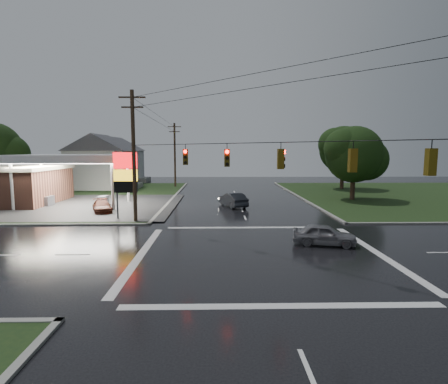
{
  "coord_description": "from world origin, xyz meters",
  "views": [
    {
      "loc": [
        -2.52,
        -19.99,
        6.07
      ],
      "look_at": [
        -2.02,
        5.66,
        3.0
      ],
      "focal_mm": 28.0,
      "sensor_mm": 36.0,
      "label": 1
    }
  ],
  "objects_px": {
    "utility_pole_nw": "(134,155)",
    "tree_ne_near": "(355,155)",
    "utility_pole_n": "(175,154)",
    "car_north": "(233,200)",
    "car_crossing": "(324,235)",
    "gas_station": "(12,182)",
    "pylon_sign": "(126,174)",
    "tree_ne_far": "(344,150)",
    "car_pump": "(102,206)",
    "house_near": "(101,161)",
    "house_far": "(117,159)"
  },
  "relations": [
    {
      "from": "utility_pole_nw",
      "to": "tree_ne_near",
      "type": "bearing_deg",
      "value": 27.86
    },
    {
      "from": "utility_pole_nw",
      "to": "utility_pole_n",
      "type": "bearing_deg",
      "value": 90.0
    },
    {
      "from": "car_north",
      "to": "car_crossing",
      "type": "relative_size",
      "value": 1.17
    },
    {
      "from": "car_crossing",
      "to": "gas_station",
      "type": "bearing_deg",
      "value": 73.15
    },
    {
      "from": "pylon_sign",
      "to": "utility_pole_nw",
      "type": "relative_size",
      "value": 0.55
    },
    {
      "from": "pylon_sign",
      "to": "tree_ne_far",
      "type": "height_order",
      "value": "tree_ne_far"
    },
    {
      "from": "tree_ne_near",
      "to": "car_crossing",
      "type": "xyz_separation_m",
      "value": [
        -9.77,
        -20.15,
        -4.88
      ]
    },
    {
      "from": "utility_pole_nw",
      "to": "gas_station",
      "type": "bearing_deg",
      "value": 147.77
    },
    {
      "from": "pylon_sign",
      "to": "car_pump",
      "type": "height_order",
      "value": "pylon_sign"
    },
    {
      "from": "tree_ne_far",
      "to": "car_crossing",
      "type": "xyz_separation_m",
      "value": [
        -12.77,
        -32.15,
        -5.5
      ]
    },
    {
      "from": "tree_ne_far",
      "to": "car_north",
      "type": "relative_size",
      "value": 2.11
    },
    {
      "from": "car_north",
      "to": "car_crossing",
      "type": "bearing_deg",
      "value": 87.82
    },
    {
      "from": "gas_station",
      "to": "tree_ne_far",
      "type": "xyz_separation_m",
      "value": [
        42.83,
        14.29,
        3.63
      ]
    },
    {
      "from": "utility_pole_nw",
      "to": "utility_pole_n",
      "type": "distance_m",
      "value": 28.5
    },
    {
      "from": "car_pump",
      "to": "utility_pole_nw",
      "type": "bearing_deg",
      "value": -70.41
    },
    {
      "from": "gas_station",
      "to": "car_crossing",
      "type": "xyz_separation_m",
      "value": [
        30.05,
        -17.85,
        -1.87
      ]
    },
    {
      "from": "utility_pole_nw",
      "to": "house_near",
      "type": "xyz_separation_m",
      "value": [
        -11.45,
        26.5,
        -1.32
      ]
    },
    {
      "from": "house_far",
      "to": "tree_ne_near",
      "type": "distance_m",
      "value": 44.5
    },
    {
      "from": "utility_pole_nw",
      "to": "pylon_sign",
      "type": "bearing_deg",
      "value": 135.0
    },
    {
      "from": "tree_ne_near",
      "to": "car_pump",
      "type": "height_order",
      "value": "tree_ne_near"
    },
    {
      "from": "car_pump",
      "to": "house_near",
      "type": "bearing_deg",
      "value": 84.69
    },
    {
      "from": "house_near",
      "to": "gas_station",
      "type": "bearing_deg",
      "value": -106.17
    },
    {
      "from": "utility_pole_nw",
      "to": "tree_ne_far",
      "type": "distance_m",
      "value": 36.2
    },
    {
      "from": "house_near",
      "to": "car_crossing",
      "type": "relative_size",
      "value": 2.78
    },
    {
      "from": "gas_station",
      "to": "utility_pole_nw",
      "type": "bearing_deg",
      "value": -32.23
    },
    {
      "from": "car_crossing",
      "to": "tree_ne_near",
      "type": "bearing_deg",
      "value": -12.0
    },
    {
      "from": "car_crossing",
      "to": "utility_pole_n",
      "type": "bearing_deg",
      "value": 34.86
    },
    {
      "from": "house_far",
      "to": "utility_pole_n",
      "type": "bearing_deg",
      "value": -38.77
    },
    {
      "from": "house_near",
      "to": "tree_ne_far",
      "type": "relative_size",
      "value": 1.13
    },
    {
      "from": "car_crossing",
      "to": "car_pump",
      "type": "xyz_separation_m",
      "value": [
        -18.25,
        12.36,
        -0.09
      ]
    },
    {
      "from": "tree_ne_near",
      "to": "tree_ne_far",
      "type": "relative_size",
      "value": 0.92
    },
    {
      "from": "car_crossing",
      "to": "car_pump",
      "type": "height_order",
      "value": "car_crossing"
    },
    {
      "from": "tree_ne_far",
      "to": "utility_pole_n",
      "type": "bearing_deg",
      "value": 171.45
    },
    {
      "from": "house_far",
      "to": "tree_ne_far",
      "type": "distance_m",
      "value": 41.57
    },
    {
      "from": "pylon_sign",
      "to": "tree_ne_far",
      "type": "xyz_separation_m",
      "value": [
        27.65,
        23.49,
        2.17
      ]
    },
    {
      "from": "gas_station",
      "to": "pylon_sign",
      "type": "xyz_separation_m",
      "value": [
        15.18,
        -9.2,
        1.46
      ]
    },
    {
      "from": "utility_pole_n",
      "to": "tree_ne_far",
      "type": "height_order",
      "value": "utility_pole_n"
    },
    {
      "from": "house_far",
      "to": "tree_ne_near",
      "type": "height_order",
      "value": "tree_ne_near"
    },
    {
      "from": "gas_station",
      "to": "car_north",
      "type": "height_order",
      "value": "gas_station"
    },
    {
      "from": "car_crossing",
      "to": "car_pump",
      "type": "relative_size",
      "value": 0.98
    },
    {
      "from": "pylon_sign",
      "to": "house_far",
      "type": "distance_m",
      "value": 39.21
    },
    {
      "from": "gas_station",
      "to": "pylon_sign",
      "type": "height_order",
      "value": "pylon_sign"
    },
    {
      "from": "house_near",
      "to": "car_crossing",
      "type": "distance_m",
      "value": 42.68
    },
    {
      "from": "tree_ne_near",
      "to": "pylon_sign",
      "type": "bearing_deg",
      "value": -154.99
    },
    {
      "from": "utility_pole_nw",
      "to": "utility_pole_n",
      "type": "xyz_separation_m",
      "value": [
        0.0,
        28.5,
        -0.25
      ]
    },
    {
      "from": "gas_station",
      "to": "tree_ne_near",
      "type": "bearing_deg",
      "value": 3.3
    },
    {
      "from": "house_near",
      "to": "tree_ne_far",
      "type": "xyz_separation_m",
      "value": [
        38.1,
        -2.01,
        1.77
      ]
    },
    {
      "from": "utility_pole_nw",
      "to": "car_north",
      "type": "bearing_deg",
      "value": 41.9
    },
    {
      "from": "house_near",
      "to": "tree_ne_far",
      "type": "distance_m",
      "value": 38.19
    },
    {
      "from": "pylon_sign",
      "to": "utility_pole_n",
      "type": "height_order",
      "value": "utility_pole_n"
    }
  ]
}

